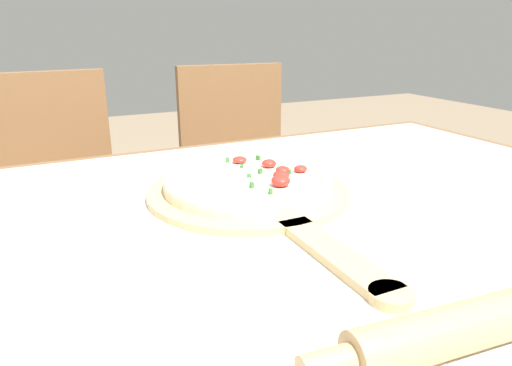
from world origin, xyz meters
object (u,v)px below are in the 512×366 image
Objects in this scene: pizza_peel at (255,196)px; pizza at (249,181)px; chair_left at (57,201)px; chair_right at (240,174)px.

pizza is at bearing 87.84° from pizza_peel.
pizza is 0.33× the size of chair_left.
chair_right is at bearing 68.13° from pizza_peel.
pizza is at bearing -109.30° from chair_right.
pizza is (0.00, 0.02, 0.02)m from pizza_peel.
chair_right reaches higher than pizza_peel.
pizza_peel is 1.94× the size of pizza.
chair_right is at bearing -3.80° from chair_left.
pizza is at bearing -72.01° from chair_left.
pizza_peel is at bearing -92.16° from pizza.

